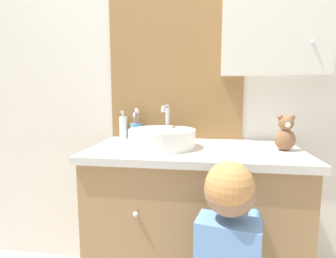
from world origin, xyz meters
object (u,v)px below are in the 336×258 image
Objects in this scene: sink_basin at (163,137)px; soap_dispenser at (123,127)px; toothbrush_holder at (136,130)px; teddy_bear at (285,134)px.

sink_basin reaches higher than soap_dispenser.
teddy_bear is (0.80, -0.21, 0.03)m from toothbrush_holder.
sink_basin is 0.60m from teddy_bear.
toothbrush_holder is 1.09× the size of soap_dispenser.
toothbrush_holder is (-0.20, 0.21, 0.00)m from sink_basin.
sink_basin is 2.29× the size of teddy_bear.
soap_dispenser is (-0.28, 0.23, 0.02)m from sink_basin.
toothbrush_holder is 1.07× the size of teddy_bear.
teddy_bear is (0.60, -0.00, 0.03)m from sink_basin.
soap_dispenser is (-0.09, 0.02, 0.02)m from toothbrush_holder.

